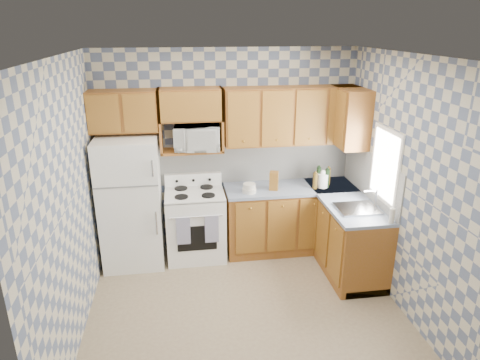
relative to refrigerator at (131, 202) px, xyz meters
name	(u,v)px	position (x,y,z in m)	size (l,w,h in m)	color
floor	(245,309)	(1.27, -1.25, -0.84)	(3.40, 3.40, 0.00)	#7D664D
back_wall	(227,152)	(1.27, 0.35, 0.51)	(3.40, 0.02, 2.70)	slate
right_wall	(405,187)	(2.97, -1.25, 0.51)	(0.02, 3.20, 2.70)	slate
backsplash_back	(256,161)	(1.68, 0.34, 0.36)	(2.60, 0.01, 0.56)	silver
backsplash_right	(370,176)	(2.96, -0.45, 0.36)	(0.01, 1.60, 0.56)	silver
refrigerator	(131,202)	(0.00, 0.00, 0.00)	(0.75, 0.70, 1.68)	white
stove_body	(196,225)	(0.80, 0.03, -0.39)	(0.76, 0.65, 0.90)	white
cooktop	(194,193)	(0.80, 0.03, 0.07)	(0.76, 0.65, 0.03)	silver
backguard	(193,179)	(0.80, 0.30, 0.16)	(0.76, 0.08, 0.17)	white
dish_towel_left	(183,231)	(0.64, -0.32, -0.29)	(0.17, 0.03, 0.36)	navy
dish_towel_right	(212,229)	(0.99, -0.32, -0.29)	(0.17, 0.03, 0.36)	navy
base_cabinets_back	(290,219)	(2.10, 0.05, -0.40)	(1.75, 0.60, 0.88)	brown
base_cabinets_right	(343,232)	(2.67, -0.45, -0.40)	(0.60, 1.60, 0.88)	brown
countertop_back	(291,188)	(2.10, 0.05, 0.06)	(1.77, 0.63, 0.04)	slate
countertop_right	(345,199)	(2.67, -0.45, 0.06)	(0.63, 1.60, 0.04)	slate
upper_cabinets_back	(291,116)	(2.10, 0.19, 1.01)	(1.75, 0.33, 0.74)	brown
upper_cabinets_fridge	(123,111)	(-0.02, 0.19, 1.13)	(0.82, 0.33, 0.50)	brown
upper_cabinets_right	(349,117)	(2.81, 0.00, 1.01)	(0.33, 0.70, 0.74)	brown
microwave_shelf	(192,151)	(0.80, 0.19, 0.60)	(0.80, 0.33, 0.03)	brown
microwave	(197,138)	(0.87, 0.17, 0.77)	(0.57, 0.39, 0.32)	white
sink	(357,209)	(2.67, -0.80, 0.09)	(0.48, 0.40, 0.03)	#B7B7BC
window	(385,165)	(2.96, -0.80, 0.61)	(0.02, 0.66, 0.86)	white
bottle_0	(318,177)	(2.46, 0.00, 0.22)	(0.06, 0.06, 0.27)	black
bottle_1	(327,178)	(2.56, -0.06, 0.21)	(0.06, 0.06, 0.25)	black
bottle_2	(328,176)	(2.61, 0.04, 0.20)	(0.06, 0.06, 0.24)	#584016
bottle_3	(315,181)	(2.39, -0.08, 0.19)	(0.06, 0.06, 0.22)	#584016
knife_block	(274,181)	(1.84, -0.03, 0.20)	(0.11, 0.11, 0.25)	brown
electric_kettle	(323,180)	(2.50, -0.04, 0.17)	(0.15, 0.15, 0.19)	white
food_containers	(249,188)	(1.51, -0.09, 0.14)	(0.18, 0.18, 0.12)	beige
soap_bottle	(392,216)	(2.89, -1.20, 0.17)	(0.06, 0.06, 0.17)	beige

